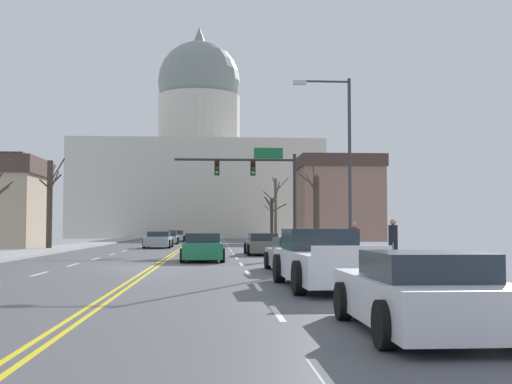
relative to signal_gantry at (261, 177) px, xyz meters
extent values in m
cube|color=#4F4F54|center=(-5.36, -16.22, -4.85)|extent=(14.00, 180.00, 0.06)
cube|color=yellow|center=(-5.48, -16.22, -4.82)|extent=(0.10, 176.40, 0.00)
cube|color=yellow|center=(-5.24, -16.22, -4.82)|extent=(0.10, 176.40, 0.00)
cube|color=silver|center=(-1.86, -35.12, -4.82)|extent=(0.12, 2.20, 0.00)
cube|color=silver|center=(-1.86, -29.92, -4.82)|extent=(0.12, 2.20, 0.00)
cube|color=silver|center=(-1.86, -24.72, -4.82)|extent=(0.12, 2.20, 0.00)
cube|color=silver|center=(-1.86, -19.52, -4.82)|extent=(0.12, 2.20, 0.00)
cube|color=silver|center=(-1.86, -14.32, -4.82)|extent=(0.12, 2.20, 0.00)
cube|color=silver|center=(-1.86, -9.12, -4.82)|extent=(0.12, 2.20, 0.00)
cube|color=silver|center=(-1.86, -3.92, -4.82)|extent=(0.12, 2.20, 0.00)
cube|color=silver|center=(-1.86, 1.28, -4.82)|extent=(0.12, 2.20, 0.00)
cube|color=silver|center=(-1.86, 6.48, -4.82)|extent=(0.12, 2.20, 0.00)
cube|color=silver|center=(-1.86, 11.68, -4.82)|extent=(0.12, 2.20, 0.00)
cube|color=silver|center=(-1.86, 16.88, -4.82)|extent=(0.12, 2.20, 0.00)
cube|color=silver|center=(-1.86, 22.08, -4.82)|extent=(0.12, 2.20, 0.00)
cube|color=silver|center=(-1.86, 27.28, -4.82)|extent=(0.12, 2.20, 0.00)
cube|color=silver|center=(-1.86, 32.48, -4.82)|extent=(0.12, 2.20, 0.00)
cube|color=silver|center=(-1.86, 37.68, -4.82)|extent=(0.12, 2.20, 0.00)
cube|color=silver|center=(-1.86, 42.88, -4.82)|extent=(0.12, 2.20, 0.00)
cube|color=silver|center=(-1.86, 48.08, -4.82)|extent=(0.12, 2.20, 0.00)
cube|color=silver|center=(-8.86, -19.52, -4.82)|extent=(0.12, 2.20, 0.00)
cube|color=silver|center=(-8.86, -14.32, -4.82)|extent=(0.12, 2.20, 0.00)
cube|color=silver|center=(-8.86, -9.12, -4.82)|extent=(0.12, 2.20, 0.00)
cube|color=silver|center=(-8.86, -3.92, -4.82)|extent=(0.12, 2.20, 0.00)
cube|color=silver|center=(-8.86, 1.28, -4.82)|extent=(0.12, 2.20, 0.00)
cube|color=silver|center=(-8.86, 6.48, -4.82)|extent=(0.12, 2.20, 0.00)
cube|color=silver|center=(-8.86, 11.68, -4.82)|extent=(0.12, 2.20, 0.00)
cube|color=silver|center=(-8.86, 16.88, -4.82)|extent=(0.12, 2.20, 0.00)
cube|color=silver|center=(-8.86, 22.08, -4.82)|extent=(0.12, 2.20, 0.00)
cube|color=silver|center=(-8.86, 27.28, -4.82)|extent=(0.12, 2.20, 0.00)
cube|color=silver|center=(-8.86, 32.48, -4.82)|extent=(0.12, 2.20, 0.00)
cube|color=silver|center=(-8.86, 37.68, -4.82)|extent=(0.12, 2.20, 0.00)
cube|color=silver|center=(-8.86, 42.88, -4.82)|extent=(0.12, 2.20, 0.00)
cube|color=silver|center=(-8.86, 48.08, -4.82)|extent=(0.12, 2.20, 0.00)
cube|color=#969696|center=(3.14, -16.22, -4.75)|extent=(3.00, 180.00, 0.14)
cylinder|color=#28282D|center=(2.24, 0.01, -1.58)|extent=(0.22, 0.22, 6.20)
cylinder|color=#28282D|center=(-1.66, 0.01, 1.12)|extent=(7.80, 0.16, 0.16)
cube|color=black|center=(-0.49, 0.01, 0.56)|extent=(0.32, 0.28, 0.92)
sphere|color=#330504|center=(-0.49, -0.15, 0.84)|extent=(0.22, 0.22, 0.22)
sphere|color=#332B05|center=(-0.49, -0.15, 0.56)|extent=(0.22, 0.22, 0.22)
sphere|color=#19CC47|center=(-0.49, -0.15, 0.28)|extent=(0.22, 0.22, 0.22)
cube|color=black|center=(-2.83, 0.01, 0.56)|extent=(0.32, 0.28, 0.92)
sphere|color=#330504|center=(-2.83, -0.15, 0.84)|extent=(0.22, 0.22, 0.22)
sphere|color=#332B05|center=(-2.83, -0.15, 0.56)|extent=(0.22, 0.22, 0.22)
sphere|color=#19CC47|center=(-2.83, -0.15, 0.28)|extent=(0.22, 0.22, 0.22)
cube|color=#146033|center=(0.52, 0.03, 1.57)|extent=(1.90, 0.06, 0.70)
cylinder|color=#333338|center=(2.84, -14.28, -0.73)|extent=(0.14, 0.14, 7.90)
cylinder|color=#333338|center=(1.75, -14.28, 3.07)|extent=(2.17, 0.09, 0.09)
cube|color=#B2B2AD|center=(0.67, -14.28, 3.00)|extent=(0.56, 0.24, 0.16)
cube|color=beige|center=(-5.36, 56.89, 2.15)|extent=(35.92, 20.30, 13.95)
cylinder|color=beige|center=(-5.36, 56.89, 12.95)|extent=(12.48, 12.48, 7.66)
sphere|color=gray|center=(-5.36, 56.89, 18.99)|extent=(12.59, 12.59, 12.59)
cone|color=gray|center=(-5.36, 56.89, 26.48)|extent=(1.80, 1.80, 2.40)
cube|color=#6B6056|center=(-0.25, -4.89, -4.35)|extent=(1.78, 4.72, 0.63)
cube|color=#232D38|center=(-0.25, -5.17, -3.82)|extent=(1.53, 2.08, 0.43)
cylinder|color=black|center=(-1.12, -3.45, -4.50)|extent=(0.23, 0.64, 0.64)
cylinder|color=black|center=(0.58, -3.43, -4.50)|extent=(0.23, 0.64, 0.64)
cylinder|color=black|center=(-1.08, -6.36, -4.50)|extent=(0.23, 0.64, 0.64)
cylinder|color=black|center=(0.62, -6.34, -4.50)|extent=(0.23, 0.64, 0.64)
cube|color=#1E7247|center=(-3.53, -11.77, -4.31)|extent=(1.81, 4.33, 0.70)
cube|color=#232D38|center=(-3.53, -11.90, -3.75)|extent=(1.57, 1.89, 0.43)
cylinder|color=black|center=(-4.43, -10.44, -4.50)|extent=(0.23, 0.64, 0.64)
cylinder|color=black|center=(-2.67, -10.42, -4.50)|extent=(0.23, 0.64, 0.64)
cylinder|color=black|center=(-4.39, -13.12, -4.50)|extent=(0.23, 0.64, 0.64)
cylinder|color=black|center=(-2.64, -13.09, -4.50)|extent=(0.23, 0.64, 0.64)
cube|color=#9EA3A8|center=(-0.03, -18.75, -4.35)|extent=(2.00, 4.35, 0.62)
cube|color=#232D38|center=(-0.02, -18.92, -3.83)|extent=(1.69, 2.01, 0.43)
cylinder|color=black|center=(-0.99, -17.45, -4.50)|extent=(0.24, 0.65, 0.64)
cylinder|color=black|center=(0.85, -17.39, -4.50)|extent=(0.24, 0.65, 0.64)
cylinder|color=black|center=(-0.90, -20.11, -4.50)|extent=(0.24, 0.65, 0.64)
cylinder|color=black|center=(0.94, -20.04, -4.50)|extent=(0.24, 0.65, 0.64)
cube|color=silver|center=(-0.14, -25.09, -4.24)|extent=(2.12, 5.85, 0.73)
cube|color=#1E2833|center=(-0.17, -24.28, -3.59)|extent=(1.84, 2.03, 0.58)
cube|color=silver|center=(-0.04, -27.92, -3.76)|extent=(1.78, 0.16, 0.22)
cylinder|color=black|center=(-1.16, -23.39, -4.42)|extent=(0.31, 0.81, 0.80)
cylinder|color=black|center=(0.76, -23.32, -4.42)|extent=(0.31, 0.81, 0.80)
cylinder|color=black|center=(-1.05, -26.86, -4.42)|extent=(0.31, 0.81, 0.80)
cylinder|color=black|center=(0.88, -26.79, -4.42)|extent=(0.31, 0.81, 0.80)
cube|color=silver|center=(0.04, -32.18, -4.33)|extent=(1.74, 4.31, 0.66)
cube|color=#232D38|center=(0.04, -32.54, -3.81)|extent=(1.52, 1.92, 0.40)
cylinder|color=black|center=(-0.83, -30.84, -4.50)|extent=(0.22, 0.64, 0.64)
cylinder|color=black|center=(0.90, -30.84, -4.50)|extent=(0.22, 0.64, 0.64)
cylinder|color=black|center=(-0.82, -33.52, -4.50)|extent=(0.22, 0.64, 0.64)
cube|color=#9EA3A8|center=(-7.18, 7.41, -4.32)|extent=(1.84, 4.48, 0.68)
cube|color=#232D38|center=(-7.18, 7.78, -3.78)|extent=(1.61, 1.97, 0.39)
cylinder|color=black|center=(-6.29, 6.01, -4.50)|extent=(0.22, 0.64, 0.64)
cylinder|color=black|center=(-8.10, 6.03, -4.50)|extent=(0.22, 0.64, 0.64)
cylinder|color=black|center=(-6.27, 8.79, -4.50)|extent=(0.22, 0.64, 0.64)
cylinder|color=black|center=(-8.08, 8.80, -4.50)|extent=(0.22, 0.64, 0.64)
cube|color=#9EA3A8|center=(-7.32, 18.71, -4.38)|extent=(1.92, 4.55, 0.57)
cube|color=#232D38|center=(-7.32, 19.13, -3.87)|extent=(1.66, 2.28, 0.45)
cylinder|color=black|center=(-6.37, 17.32, -4.50)|extent=(0.23, 0.64, 0.64)
cylinder|color=black|center=(-8.23, 17.30, -4.50)|extent=(0.23, 0.64, 0.64)
cylinder|color=black|center=(-6.41, 20.13, -4.50)|extent=(0.23, 0.64, 0.64)
cylinder|color=black|center=(-8.26, 20.10, -4.50)|extent=(0.23, 0.64, 0.64)
cube|color=silver|center=(-7.14, 28.79, -4.36)|extent=(1.77, 4.46, 0.60)
cube|color=#232D38|center=(-7.14, 28.96, -3.84)|extent=(1.55, 1.94, 0.45)
cylinder|color=black|center=(-6.26, 27.40, -4.50)|extent=(0.22, 0.64, 0.64)
cylinder|color=black|center=(-8.03, 27.41, -4.50)|extent=(0.22, 0.64, 0.64)
cylinder|color=black|center=(-6.26, 30.17, -4.50)|extent=(0.22, 0.64, 0.64)
cylinder|color=black|center=(-8.03, 30.17, -4.50)|extent=(0.22, 0.64, 0.64)
cube|color=#8C6656|center=(10.99, 29.71, -0.77)|extent=(8.86, 7.60, 8.10)
cube|color=#47332D|center=(10.99, 29.71, 3.95)|extent=(9.21, 7.90, 1.36)
cylinder|color=#423328|center=(2.53, -7.07, -2.60)|extent=(0.34, 0.34, 4.17)
cylinder|color=#423328|center=(2.49, -6.62, -0.40)|extent=(0.16, 0.95, 1.34)
cylinder|color=#423328|center=(2.05, -7.12, -0.74)|extent=(1.00, 0.18, 0.78)
cylinder|color=#423328|center=(2.49, -7.39, -1.00)|extent=(0.18, 0.74, 1.11)
cylinder|color=#423328|center=(2.36, -6.33, -0.88)|extent=(0.42, 1.53, 1.23)
cylinder|color=#4C3D2D|center=(-13.01, -10.39, -1.43)|extent=(1.04, 0.33, 0.76)
cylinder|color=#4C3D2D|center=(-13.02, -10.64, -0.70)|extent=(1.06, 0.84, 1.26)
cylinder|color=#4C3D2D|center=(-13.11, -10.39, -1.57)|extent=(0.89, 0.38, 0.66)
cylinder|color=brown|center=(2.73, 18.22, -1.70)|extent=(0.26, 0.26, 5.97)
cylinder|color=brown|center=(2.94, 18.53, 0.28)|extent=(0.55, 0.74, 0.76)
cylinder|color=brown|center=(3.33, 18.18, 0.68)|extent=(1.26, 0.18, 1.45)
cylinder|color=brown|center=(2.85, 17.58, 0.19)|extent=(0.36, 1.38, 1.43)
cylinder|color=brown|center=(2.52, 17.66, 0.98)|extent=(0.51, 1.20, 0.77)
cylinder|color=brown|center=(2.17, 18.39, -0.45)|extent=(1.22, 0.47, 1.16)
cylinder|color=#423328|center=(-14.28, 3.35, -1.68)|extent=(0.39, 0.39, 6.01)
cylinder|color=#423328|center=(-13.89, 3.30, -0.04)|extent=(0.89, 0.24, 0.88)
cylinder|color=#423328|center=(-13.76, 3.18, 0.62)|extent=(1.15, 0.47, 1.70)
cylinder|color=#423328|center=(-14.10, 3.79, -0.10)|extent=(0.48, 0.99, 1.54)
cylinder|color=#423328|center=(-14.53, 2.96, -0.34)|extent=(0.60, 0.89, 0.65)
cylinder|color=#423328|center=(-14.28, 4.08, 0.61)|extent=(0.09, 1.50, 1.12)
cylinder|color=#423328|center=(3.47, 30.60, -2.34)|extent=(0.35, 0.35, 4.68)
cylinder|color=#423328|center=(3.13, 30.81, -0.64)|extent=(0.78, 0.52, 1.41)
cylinder|color=#423328|center=(3.08, 31.00, -1.18)|extent=(0.85, 0.88, 0.87)
cylinder|color=#423328|center=(3.02, 30.23, -0.40)|extent=(1.00, 0.85, 1.09)
cylinder|color=#423328|center=(3.13, 30.59, -0.43)|extent=(0.75, 0.09, 1.09)
cylinder|color=#423328|center=(4.30, 30.54, -1.07)|extent=(1.72, 0.23, 0.96)
cylinder|color=#423328|center=(3.53, 29.86, -0.61)|extent=(0.22, 1.54, 1.30)
cylinder|color=#423328|center=(3.31, 29.79, -1.58)|extent=(0.39, 1.65, 0.93)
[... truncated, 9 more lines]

